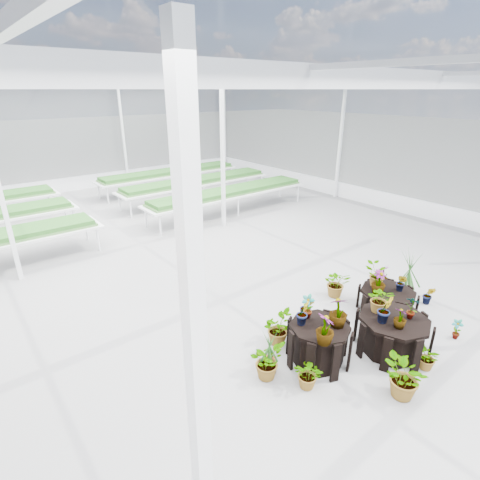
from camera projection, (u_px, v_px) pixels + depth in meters
ground_plane at (221, 307)px, 7.76m from camera, size 24.00×24.00×0.00m
greenhouse_shell at (219, 203)px, 6.92m from camera, size 18.00×24.00×4.50m
steel_frame at (219, 203)px, 6.92m from camera, size 18.00×24.00×4.50m
nursery_benches at (98, 208)px, 12.82m from camera, size 16.00×7.00×0.84m
plinth_tall at (318, 343)px, 6.11m from camera, size 1.28×1.28×0.69m
plinth_mid at (392, 334)px, 6.37m from camera, size 1.58×1.58×0.64m
plinth_low at (387, 302)px, 7.48m from camera, size 1.39×1.39×0.49m
nursery_plants at (350, 317)px, 6.59m from camera, size 4.55×3.12×1.23m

